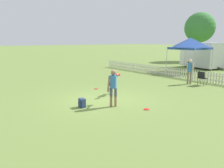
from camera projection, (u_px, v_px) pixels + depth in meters
ground_plane at (104, 100)px, 10.70m from camera, size 240.00×240.00×0.00m
handler_person at (114, 84)px, 9.52m from camera, size 0.74×1.02×1.64m
leaping_dog at (111, 86)px, 11.58m from camera, size 0.93×0.71×0.86m
frisbee_near_handler at (147, 109)px, 9.24m from camera, size 0.23×0.23×0.02m
frisbee_near_dog at (96, 89)px, 13.15m from camera, size 0.23×0.23×0.02m
backpack_on_grass at (82, 103)px, 9.52m from camera, size 0.32×0.24×0.40m
picket_fence at (199, 76)px, 15.57m from camera, size 21.63×0.04×0.76m
folding_chair_blue_left at (202, 77)px, 14.15m from camera, size 0.50×0.52×0.90m
canopy_tent_secondary at (190, 44)px, 19.73m from camera, size 2.90×2.90×3.12m
spectator_standing at (190, 69)px, 14.48m from camera, size 0.39×0.27×1.66m
equipment_trailer at (202, 55)px, 22.95m from camera, size 5.17×3.21×2.66m
tree_left_grove at (200, 28)px, 29.99m from camera, size 4.10×4.10×6.66m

